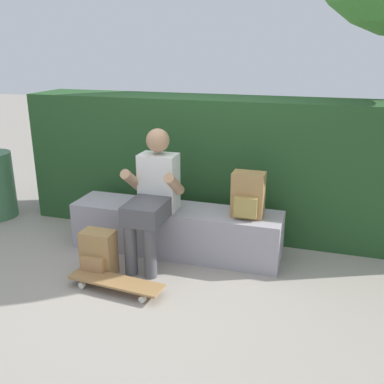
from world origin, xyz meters
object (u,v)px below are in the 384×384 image
bench_main (176,230)px  skateboard_near_person (116,282)px  person_skater (153,193)px  backpack_on_ground (99,254)px  backpack_on_bench (248,196)px

bench_main → skateboard_near_person: (-0.23, -0.82, -0.15)m
person_skater → skateboard_near_person: person_skater is taller
skateboard_near_person → backpack_on_ground: bearing=142.7°
skateboard_near_person → backpack_on_ground: (-0.25, 0.19, 0.12)m
person_skater → skateboard_near_person: 0.84m
person_skater → bench_main: bearing=57.8°
person_skater → backpack_on_ground: size_ratio=2.99×
skateboard_near_person → backpack_on_ground: backpack_on_ground is taller
person_skater → backpack_on_ground: person_skater is taller
bench_main → backpack_on_bench: 0.80m
person_skater → backpack_on_bench: person_skater is taller
skateboard_near_person → backpack_on_bench: backpack_on_bench is taller
person_skater → backpack_on_ground: bearing=-130.2°
bench_main → skateboard_near_person: size_ratio=2.44×
backpack_on_bench → bench_main: bearing=179.2°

